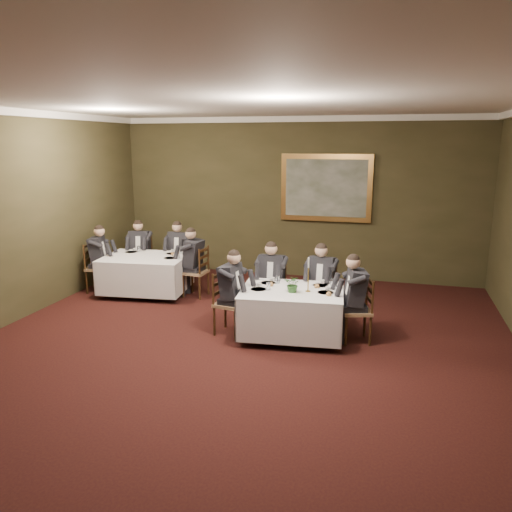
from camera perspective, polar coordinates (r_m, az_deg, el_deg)
The scene contains 27 objects.
ground at distance 6.86m, azimuth -3.70°, elevation -12.78°, with size 10.00×10.00×0.00m, color black.
ceiling at distance 6.20m, azimuth -4.19°, elevation 17.79°, with size 8.00×10.00×0.10m, color silver.
back_wall at distance 11.09m, azimuth 4.67°, elevation 6.57°, with size 8.00×0.10×3.50m, color #332F19.
crown_molding at distance 6.20m, azimuth -4.18°, elevation 17.24°, with size 8.00×10.00×0.12m.
table_main at distance 7.74m, azimuth 4.11°, elevation -6.11°, with size 1.68×1.35×0.67m.
table_second at distance 10.14m, azimuth -12.46°, elevation -1.77°, with size 1.75×1.41×0.67m.
chair_main_backleft at distance 8.59m, azimuth 1.84°, elevation -5.29°, with size 0.44×0.42×1.00m.
diner_main_backleft at distance 8.51m, azimuth 1.83°, elevation -3.86°, with size 0.42×0.48×1.35m.
chair_main_backright at distance 8.53m, azimuth 7.45°, elevation -5.55°, with size 0.50×0.48×1.00m.
diner_main_backright at distance 8.45m, azimuth 7.48°, elevation -4.10°, with size 0.46×0.53×1.35m.
chair_main_endleft at distance 7.95m, azimuth -3.06°, elevation -6.85°, with size 0.48×0.49×1.00m.
diner_main_endleft at distance 7.87m, azimuth -3.00°, elevation -5.30°, with size 0.53×0.46×1.35m.
chair_main_endright at distance 7.77m, azimuth 11.41°, elevation -7.56°, with size 0.52×0.54×1.00m.
diner_main_endright at distance 7.70m, azimuth 11.40°, elevation -5.96°, with size 0.57×0.52×1.35m.
chair_sec_backleft at distance 11.09m, azimuth -12.94°, elevation -1.42°, with size 0.51×0.50×1.00m.
diner_sec_backleft at distance 11.03m, azimuth -13.02°, elevation -0.28°, with size 0.48×0.55×1.35m.
chair_sec_backright at distance 10.80m, azimuth -8.63°, elevation -1.63°, with size 0.44×0.43×1.00m.
diner_sec_backright at distance 10.73m, azimuth -8.69°, elevation -0.46°, with size 0.42×0.48×1.35m.
chair_sec_endright at distance 9.85m, azimuth -6.84°, elevation -2.99°, with size 0.46×0.48×1.00m.
diner_sec_endright at distance 9.80m, azimuth -6.93°, elevation -1.70°, with size 0.52×0.45×1.35m.
chair_sec_endleft at distance 10.60m, azimuth -17.61°, elevation -2.37°, with size 0.52×0.54×1.00m.
diner_sec_endleft at distance 10.54m, azimuth -17.63°, elevation -1.17°, with size 0.57×0.51×1.35m.
centerpiece at distance 7.49m, azimuth 4.27°, elevation -3.12°, with size 0.25×0.22×0.28m, color #2D5926.
candlestick at distance 7.53m, azimuth 5.99°, elevation -2.60°, with size 0.08×0.08×0.54m.
place_setting_table_main at distance 8.01m, azimuth 1.80°, elevation -2.84°, with size 0.33×0.31×0.14m.
place_setting_table_second at distance 10.53m, azimuth -13.76°, elevation 0.64°, with size 0.33×0.31×0.14m.
painting at distance 10.90m, azimuth 8.00°, elevation 7.71°, with size 1.95×0.09×1.44m.
Camera 1 is at (2.05, -5.83, 2.97)m, focal length 35.00 mm.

